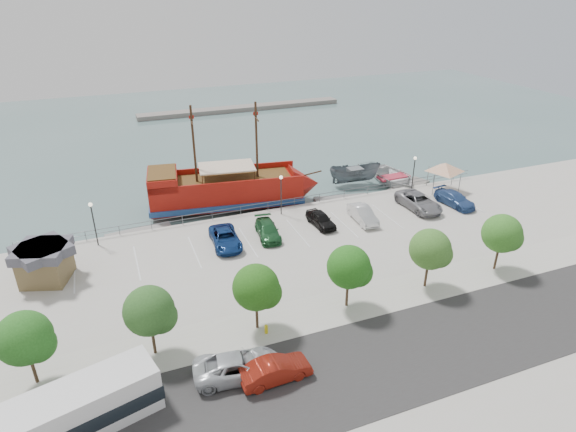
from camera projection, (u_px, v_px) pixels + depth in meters
name	position (u px, v px, depth m)	size (l,w,h in m)	color
ground	(306.00, 252.00, 45.12)	(160.00, 160.00, 0.00)	#476563
land_slab	(451.00, 419.00, 27.38)	(100.00, 58.00, 1.20)	#AFA89D
street	(403.00, 354.00, 31.30)	(100.00, 8.00, 0.04)	#2D2A2A
sidewalk	(358.00, 302.00, 36.31)	(100.00, 4.00, 0.05)	#AFAA9C
seawall_railing	(277.00, 205.00, 50.98)	(50.00, 0.06, 1.00)	slate
far_shore	(242.00, 108.00, 94.22)	(40.00, 3.00, 0.80)	gray
pirate_ship	(239.00, 189.00, 53.43)	(19.49, 7.83, 12.15)	#97130B
patrol_boat	(355.00, 176.00, 59.27)	(2.41, 6.40, 2.48)	slate
speedboat	(393.00, 179.00, 59.47)	(5.56, 7.78, 1.61)	silver
dock_west	(139.00, 233.00, 48.10)	(6.43, 1.84, 0.37)	gray
dock_mid	(342.00, 199.00, 55.51)	(6.32, 1.81, 0.36)	slate
dock_east	(406.00, 188.00, 58.33)	(7.63, 2.18, 0.44)	slate
shed	(45.00, 262.00, 38.42)	(4.76, 4.76, 3.10)	brown
canopy_tent	(446.00, 163.00, 54.31)	(6.10, 6.10, 3.86)	slate
street_van	(238.00, 366.00, 29.28)	(2.53, 5.47, 1.52)	#BABDC3
street_sedan	(275.00, 370.00, 29.02)	(1.54, 4.43, 1.46)	maroon
shuttle_bus	(85.00, 407.00, 25.71)	(8.30, 4.67, 2.76)	silver
fire_hydrant	(266.00, 329.00, 32.98)	(0.26, 0.26, 0.74)	gold
lamp_post_left	(93.00, 216.00, 42.94)	(0.36, 0.36, 4.28)	black
lamp_post_mid	(281.00, 188.00, 48.83)	(0.36, 0.36, 4.28)	black
lamp_post_right	(414.00, 168.00, 54.06)	(0.36, 0.36, 4.28)	black
tree_a	(27.00, 340.00, 27.66)	(3.30, 3.20, 5.00)	#473321
tree_b	(152.00, 312.00, 29.95)	(3.30, 3.20, 5.00)	#473321
tree_c	(258.00, 289.00, 32.24)	(3.30, 3.20, 5.00)	#473321
tree_d	(351.00, 268.00, 34.53)	(3.30, 3.20, 5.00)	#473321
tree_e	(432.00, 250.00, 36.82)	(3.30, 3.20, 5.00)	#473321
tree_f	(504.00, 235.00, 39.10)	(3.30, 3.20, 5.00)	#473321
parked_car_c	(225.00, 238.00, 43.91)	(2.39, 5.19, 1.44)	navy
parked_car_d	(268.00, 230.00, 45.39)	(1.91, 4.70, 1.36)	#1F542B
parked_car_e	(321.00, 219.00, 47.45)	(1.65, 4.10, 1.40)	black
parked_car_f	(363.00, 214.00, 48.32)	(1.59, 4.56, 1.50)	silver
parked_car_g	(419.00, 202.00, 50.98)	(2.68, 5.82, 1.62)	gray
parked_car_h	(455.00, 199.00, 51.82)	(2.01, 4.94, 1.43)	#2F4E88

